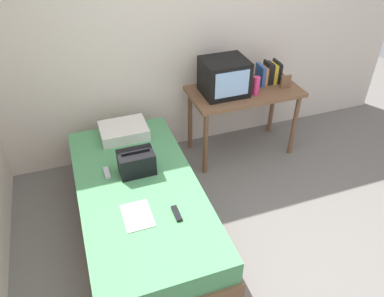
% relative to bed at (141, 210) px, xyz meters
% --- Properties ---
extents(ground_plane, '(8.00, 8.00, 0.00)m').
position_rel_bed_xyz_m(ground_plane, '(0.82, -0.76, -0.26)').
color(ground_plane, slate).
extents(wall_back, '(5.20, 0.10, 2.60)m').
position_rel_bed_xyz_m(wall_back, '(0.82, 1.24, 1.04)').
color(wall_back, beige).
rests_on(wall_back, ground).
extents(bed, '(1.00, 2.00, 0.54)m').
position_rel_bed_xyz_m(bed, '(0.00, 0.00, 0.00)').
color(bed, brown).
rests_on(bed, ground).
extents(desk, '(1.16, 0.60, 0.78)m').
position_rel_bed_xyz_m(desk, '(1.34, 0.82, 0.41)').
color(desk, brown).
rests_on(desk, ground).
extents(tv, '(0.44, 0.39, 0.36)m').
position_rel_bed_xyz_m(tv, '(1.10, 0.83, 0.69)').
color(tv, black).
rests_on(tv, desk).
extents(water_bottle, '(0.07, 0.07, 0.19)m').
position_rel_bed_xyz_m(water_bottle, '(1.40, 0.70, 0.61)').
color(water_bottle, '#E53372').
rests_on(water_bottle, desk).
extents(book_row, '(0.24, 0.17, 0.24)m').
position_rel_bed_xyz_m(book_row, '(1.64, 0.89, 0.62)').
color(book_row, '#2D5699').
rests_on(book_row, desk).
extents(picture_frame, '(0.11, 0.02, 0.14)m').
position_rel_bed_xyz_m(picture_frame, '(1.75, 0.72, 0.58)').
color(picture_frame, brown).
rests_on(picture_frame, desk).
extents(pillow, '(0.45, 0.35, 0.11)m').
position_rel_bed_xyz_m(pillow, '(0.04, 0.76, 0.33)').
color(pillow, silver).
rests_on(pillow, bed).
extents(handbag, '(0.30, 0.20, 0.22)m').
position_rel_bed_xyz_m(handbag, '(0.03, 0.19, 0.37)').
color(handbag, black).
rests_on(handbag, bed).
extents(magazine, '(0.21, 0.29, 0.01)m').
position_rel_bed_xyz_m(magazine, '(-0.08, -0.32, 0.28)').
color(magazine, white).
rests_on(magazine, bed).
extents(remote_dark, '(0.04, 0.16, 0.02)m').
position_rel_bed_xyz_m(remote_dark, '(0.20, -0.40, 0.28)').
color(remote_dark, black).
rests_on(remote_dark, bed).
extents(remote_silver, '(0.04, 0.14, 0.02)m').
position_rel_bed_xyz_m(remote_silver, '(-0.22, 0.25, 0.28)').
color(remote_silver, '#B7B7BC').
rests_on(remote_silver, bed).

